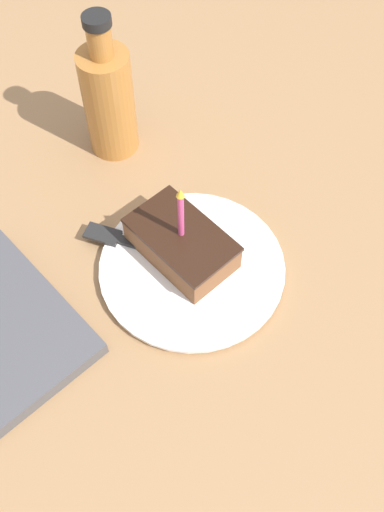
{
  "coord_description": "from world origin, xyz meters",
  "views": [
    {
      "loc": [
        0.24,
        0.26,
        0.63
      ],
      "look_at": [
        -0.02,
        -0.03,
        0.03
      ],
      "focal_mm": 42.0,
      "sensor_mm": 36.0,
      "label": 1
    }
  ],
  "objects_px": {
    "cake_slice": "(182,243)",
    "fork": "(137,244)",
    "plate": "(192,268)",
    "bottle": "(108,99)"
  },
  "relations": [
    {
      "from": "fork",
      "to": "bottle",
      "type": "relative_size",
      "value": 0.74
    },
    {
      "from": "cake_slice",
      "to": "bottle",
      "type": "height_order",
      "value": "bottle"
    },
    {
      "from": "plate",
      "to": "cake_slice",
      "type": "xyz_separation_m",
      "value": [
        -0.0,
        -0.02,
        0.03
      ]
    },
    {
      "from": "cake_slice",
      "to": "fork",
      "type": "distance_m",
      "value": 0.06
    },
    {
      "from": "plate",
      "to": "fork",
      "type": "bearing_deg",
      "value": -65.95
    },
    {
      "from": "cake_slice",
      "to": "fork",
      "type": "height_order",
      "value": "cake_slice"
    },
    {
      "from": "fork",
      "to": "cake_slice",
      "type": "bearing_deg",
      "value": 126.0
    },
    {
      "from": "plate",
      "to": "fork",
      "type": "relative_size",
      "value": 1.49
    },
    {
      "from": "plate",
      "to": "bottle",
      "type": "xyz_separation_m",
      "value": [
        -0.07,
        -0.23,
        0.08
      ]
    },
    {
      "from": "plate",
      "to": "bottle",
      "type": "bearing_deg",
      "value": -105.71
    }
  ]
}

